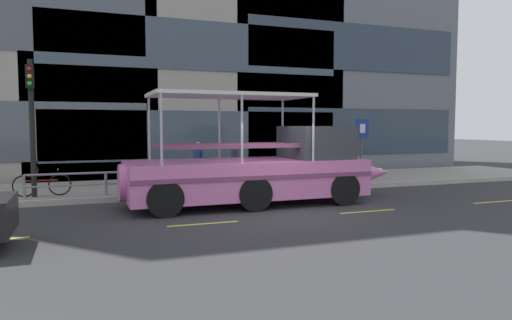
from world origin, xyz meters
name	(u,v)px	position (x,y,z in m)	size (l,w,h in m)	color
ground_plane	(274,210)	(0.00, 0.00, 0.00)	(120.00, 120.00, 0.00)	#333335
sidewalk	(220,184)	(0.00, 5.60, 0.09)	(32.00, 4.80, 0.18)	#99968E
curb_edge	(240,193)	(0.00, 3.11, 0.09)	(32.00, 0.18, 0.18)	#B2ADA3
lane_centreline	(291,217)	(0.00, -1.16, 0.00)	(25.80, 0.12, 0.01)	#DBD64C
curb_guardrail	(213,175)	(-0.88, 3.45, 0.72)	(12.03, 0.09, 0.78)	gray
traffic_light_pole	(32,114)	(-6.61, 3.87, 2.79)	(0.24, 0.46, 4.32)	black
parking_sign	(362,139)	(5.42, 3.79, 1.90)	(0.60, 0.12, 2.53)	#4C4F54
leaned_bicycle	(42,185)	(-6.38, 3.97, 0.56)	(1.74, 0.46, 0.96)	black
duck_tour_boat	(262,170)	(0.09, 1.19, 1.06)	(9.09, 2.65, 3.39)	pink
pedestrian_near_bow	(321,156)	(3.75, 4.10, 1.23)	(0.27, 0.49, 1.74)	black
pedestrian_mid_left	(235,160)	(0.45, 5.02, 1.11)	(0.21, 0.44, 1.54)	#47423D
pedestrian_mid_right	(198,160)	(-1.23, 4.16, 1.19)	(0.32, 0.42, 1.67)	#1E2338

